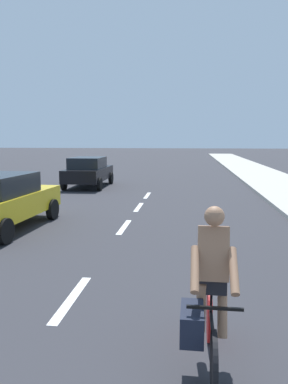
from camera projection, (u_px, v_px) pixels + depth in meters
ground_plane at (153, 188)px, 19.35m from camera, size 160.00×160.00×0.00m
sidewalk_strip at (279, 184)px, 20.52m from camera, size 3.60×80.00×0.14m
lane_stripe_2 at (72, 298)px, 6.01m from camera, size 0.16×1.80×0.01m
lane_stripe_3 at (124, 227)px, 10.86m from camera, size 0.16×1.80×0.01m
lane_stripe_4 at (139, 207)px, 14.00m from camera, size 0.16×1.80×0.01m
lane_stripe_5 at (147, 195)px, 16.87m from camera, size 0.16×1.80×0.01m
cyclist at (208, 295)px, 4.12m from camera, size 0.62×1.71×1.82m
parked_car_yellow at (0, 200)px, 10.47m from camera, size 2.12×4.30×1.57m
parked_car_black at (89, 171)px, 19.77m from camera, size 2.02×4.30×1.57m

